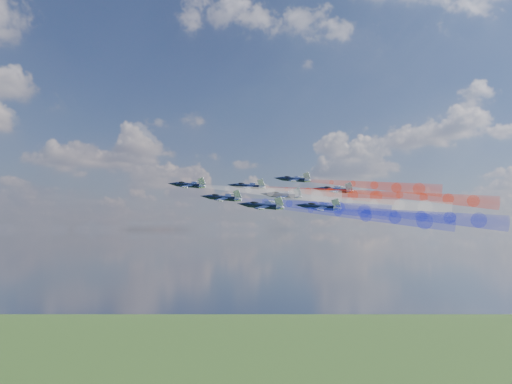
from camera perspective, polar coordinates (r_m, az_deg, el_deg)
jet_lead at (r=145.14m, az=-6.92°, el=0.70°), size 13.77×14.21×5.94m
trail_lead at (r=138.00m, az=1.54°, el=0.01°), size 24.09×30.41×7.77m
jet_inner_left at (r=133.90m, az=-3.43°, el=-0.61°), size 13.77×14.21×5.94m
trail_inner_left at (r=128.26m, az=5.91°, el=-1.42°), size 24.09×30.41×7.77m
jet_inner_right at (r=148.93m, az=-0.84°, el=0.59°), size 13.77×14.21×5.94m
trail_inner_right at (r=144.05m, az=7.59°, el=-0.10°), size 24.09×30.41×7.77m
jet_outer_left at (r=120.51m, az=0.67°, el=-1.43°), size 13.77×14.21×5.94m
trail_outer_left at (r=116.66m, az=11.19°, el=-2.35°), size 24.09×30.41×7.77m
jet_center_third at (r=137.45m, az=2.77°, el=-0.36°), size 13.77×14.21×5.94m
trail_center_third at (r=134.11m, az=11.98°, el=-1.12°), size 24.09×30.41×7.77m
jet_outer_right at (r=156.05m, az=3.89°, el=1.29°), size 13.77×14.21×5.94m
trail_outer_right at (r=152.88m, az=12.00°, el=0.66°), size 24.09×30.41×7.77m
jet_rear_left at (r=127.01m, az=6.54°, el=-1.53°), size 13.77×14.21×5.94m
trail_rear_left at (r=125.31m, az=16.55°, el=-2.36°), size 24.09×30.41×7.77m
jet_rear_right at (r=145.32m, az=8.03°, el=0.20°), size 13.77×14.21×5.94m
trail_rear_right at (r=143.90m, az=16.77°, el=-0.50°), size 24.09×30.41×7.77m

